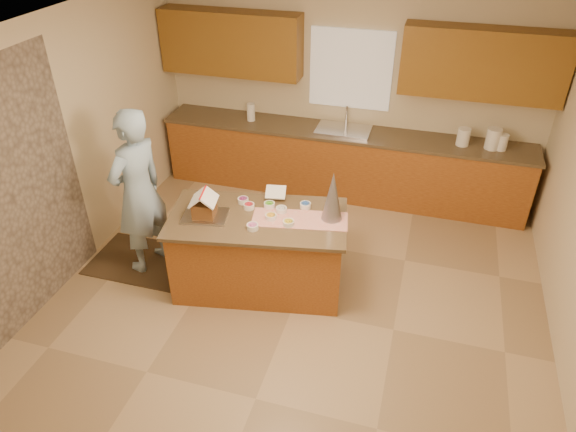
# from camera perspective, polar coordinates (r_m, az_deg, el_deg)

# --- Properties ---
(floor) EXTENTS (5.50, 5.50, 0.00)m
(floor) POSITION_cam_1_polar(r_m,az_deg,el_deg) (5.45, 0.43, -10.10)
(floor) COLOR tan
(floor) RESTS_ON ground
(ceiling) EXTENTS (5.50, 5.50, 0.00)m
(ceiling) POSITION_cam_1_polar(r_m,az_deg,el_deg) (4.09, 0.60, 18.49)
(ceiling) COLOR silver
(ceiling) RESTS_ON floor
(wall_back) EXTENTS (5.50, 5.50, 0.00)m
(wall_back) POSITION_cam_1_polar(r_m,az_deg,el_deg) (7.07, 6.72, 13.30)
(wall_back) COLOR beige
(wall_back) RESTS_ON floor
(wall_left) EXTENTS (5.50, 5.50, 0.00)m
(wall_left) POSITION_cam_1_polar(r_m,az_deg,el_deg) (5.74, -24.40, 5.53)
(wall_left) COLOR beige
(wall_left) RESTS_ON floor
(window_curtain) EXTENTS (1.05, 0.03, 1.00)m
(window_curtain) POSITION_cam_1_polar(r_m,az_deg,el_deg) (6.94, 6.84, 15.54)
(window_curtain) COLOR white
(window_curtain) RESTS_ON wall_back
(back_counter_base) EXTENTS (4.80, 0.60, 0.88)m
(back_counter_base) POSITION_cam_1_polar(r_m,az_deg,el_deg) (7.16, 5.81, 5.67)
(back_counter_base) COLOR #A15C21
(back_counter_base) RESTS_ON floor
(back_counter_top) EXTENTS (4.85, 0.63, 0.04)m
(back_counter_top) POSITION_cam_1_polar(r_m,az_deg,el_deg) (6.96, 6.02, 9.02)
(back_counter_top) COLOR brown
(back_counter_top) RESTS_ON back_counter_base
(upper_cabinet_left) EXTENTS (1.85, 0.35, 0.80)m
(upper_cabinet_left) POSITION_cam_1_polar(r_m,az_deg,el_deg) (7.14, -6.22, 18.17)
(upper_cabinet_left) COLOR olive
(upper_cabinet_left) RESTS_ON wall_back
(upper_cabinet_right) EXTENTS (1.85, 0.35, 0.80)m
(upper_cabinet_right) POSITION_cam_1_polar(r_m,az_deg,el_deg) (6.66, 20.43, 15.25)
(upper_cabinet_right) COLOR olive
(upper_cabinet_right) RESTS_ON wall_back
(sink) EXTENTS (0.70, 0.45, 0.12)m
(sink) POSITION_cam_1_polar(r_m,az_deg,el_deg) (6.96, 6.02, 8.94)
(sink) COLOR silver
(sink) RESTS_ON back_counter_top
(faucet) EXTENTS (0.03, 0.03, 0.28)m
(faucet) POSITION_cam_1_polar(r_m,az_deg,el_deg) (7.06, 6.38, 10.77)
(faucet) COLOR silver
(faucet) RESTS_ON back_counter_top
(island_base) EXTENTS (1.82, 1.14, 0.83)m
(island_base) POSITION_cam_1_polar(r_m,az_deg,el_deg) (5.50, -3.20, -4.06)
(island_base) COLOR #A15C21
(island_base) RESTS_ON floor
(island_top) EXTENTS (1.91, 1.23, 0.04)m
(island_top) POSITION_cam_1_polar(r_m,az_deg,el_deg) (5.24, -3.34, -0.29)
(island_top) COLOR brown
(island_top) RESTS_ON island_base
(table_runner) EXTENTS (0.99, 0.50, 0.01)m
(table_runner) POSITION_cam_1_polar(r_m,az_deg,el_deg) (5.19, 1.29, -0.36)
(table_runner) COLOR red
(table_runner) RESTS_ON island_top
(baking_tray) EXTENTS (0.48, 0.39, 0.02)m
(baking_tray) POSITION_cam_1_polar(r_m,az_deg,el_deg) (5.29, -9.00, 0.02)
(baking_tray) COLOR silver
(baking_tray) RESTS_ON island_top
(cookbook) EXTENTS (0.23, 0.20, 0.09)m
(cookbook) POSITION_cam_1_polar(r_m,az_deg,el_deg) (5.47, -1.35, 2.60)
(cookbook) COLOR white
(cookbook) RESTS_ON island_top
(tinsel_tree) EXTENTS (0.24, 0.24, 0.52)m
(tinsel_tree) POSITION_cam_1_polar(r_m,az_deg,el_deg) (5.08, 4.87, 2.15)
(tinsel_tree) COLOR #A6A7B2
(tinsel_tree) RESTS_ON island_top
(rug) EXTENTS (1.26, 0.82, 0.01)m
(rug) POSITION_cam_1_polar(r_m,az_deg,el_deg) (6.25, -15.04, -4.80)
(rug) COLOR black
(rug) RESTS_ON floor
(boy) EXTENTS (0.62, 0.78, 1.85)m
(boy) POSITION_cam_1_polar(r_m,az_deg,el_deg) (5.71, -15.94, 2.48)
(boy) COLOR #91B2CE
(boy) RESTS_ON rug
(canister_a) EXTENTS (0.16, 0.16, 0.22)m
(canister_a) POSITION_cam_1_polar(r_m,az_deg,el_deg) (6.84, 18.52, 8.16)
(canister_a) COLOR white
(canister_a) RESTS_ON back_counter_top
(canister_b) EXTENTS (0.18, 0.18, 0.26)m
(canister_b) POSITION_cam_1_polar(r_m,az_deg,el_deg) (6.86, 21.41, 7.82)
(canister_b) COLOR white
(canister_b) RESTS_ON back_counter_top
(canister_c) EXTENTS (0.14, 0.14, 0.20)m
(canister_c) POSITION_cam_1_polar(r_m,az_deg,el_deg) (6.89, 22.22, 7.46)
(canister_c) COLOR white
(canister_c) RESTS_ON back_counter_top
(paper_towel) EXTENTS (0.11, 0.11, 0.24)m
(paper_towel) POSITION_cam_1_polar(r_m,az_deg,el_deg) (7.21, -4.06, 11.20)
(paper_towel) COLOR white
(paper_towel) RESTS_ON back_counter_top
(gingerbread_house) EXTENTS (0.30, 0.31, 0.27)m
(gingerbread_house) POSITION_cam_1_polar(r_m,az_deg,el_deg) (5.23, -9.10, 1.04)
(gingerbread_house) COLOR brown
(gingerbread_house) RESTS_ON baking_tray
(candy_bowls) EXTENTS (0.76, 0.63, 0.05)m
(candy_bowls) POSITION_cam_1_polar(r_m,az_deg,el_deg) (5.27, -1.98, 0.50)
(candy_bowls) COLOR #56AE28
(candy_bowls) RESTS_ON island_top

